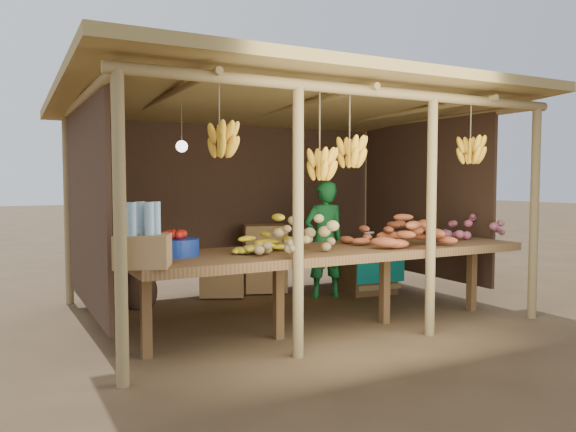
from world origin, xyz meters
name	(u,v)px	position (x,y,z in m)	size (l,w,h in m)	color
ground	(288,310)	(0.00, 0.00, 0.00)	(60.00, 60.00, 0.00)	brown
stall_structure	(292,137)	(-0.02, -0.12, 1.91)	(4.70, 3.50, 2.43)	#947B4C
counter	(334,254)	(0.00, -0.95, 0.74)	(3.90, 1.05, 0.80)	brown
potato_heap	(305,233)	(-0.47, -1.21, 0.98)	(0.93, 0.56, 0.36)	#A38954
sweet_potato_heap	(409,226)	(0.81, -1.05, 0.98)	(1.09, 0.66, 0.36)	#A24C29
onion_heap	(476,222)	(1.90, -0.90, 0.98)	(0.90, 0.54, 0.36)	#AE5569
banana_pile	(268,232)	(-0.67, -0.88, 0.97)	(0.62, 0.37, 0.35)	yellow
tomato_basin	(175,245)	(-1.51, -0.79, 0.89)	(0.42, 0.42, 0.22)	navy
bottle_box	(143,242)	(-1.90, -1.31, 0.99)	(0.47, 0.43, 0.48)	olive
vendor	(324,240)	(0.72, 0.41, 0.72)	(0.52, 0.34, 1.43)	#1A7531
tarp_crate	(367,267)	(1.37, 0.41, 0.33)	(0.73, 0.65, 0.80)	brown
carton_stack	(251,264)	(0.02, 1.03, 0.38)	(1.24, 0.59, 0.85)	olive
burlap_sacks	(124,289)	(-1.60, 0.90, 0.23)	(0.74, 0.39, 0.52)	#442D1F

